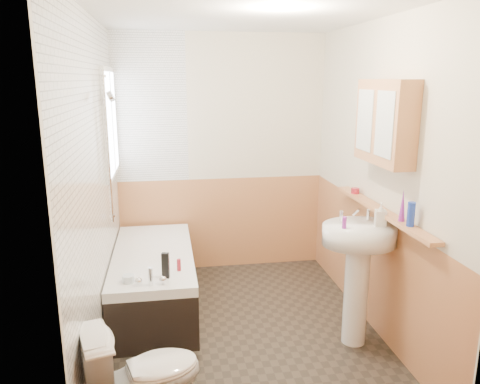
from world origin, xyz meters
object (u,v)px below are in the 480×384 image
bathtub (154,278)px  medicine_cabinet (385,122)px  toilet (144,377)px  sink (358,260)px  pine_shelf (381,211)px

bathtub → medicine_cabinet: (1.74, -0.78, 1.46)m
toilet → bathtub: bearing=-17.4°
medicine_cabinet → sink: bearing=-157.6°
medicine_cabinet → pine_shelf: bearing=25.6°
bathtub → sink: bearing=-28.4°
medicine_cabinet → toilet: bearing=-156.9°
sink → medicine_cabinet: size_ratio=1.61×
bathtub → medicine_cabinet: bearing=-24.1°
toilet → pine_shelf: pine_shelf is taller
sink → medicine_cabinet: 1.05m
sink → pine_shelf: 0.42m
toilet → pine_shelf: bearing=-83.1°
toilet → pine_shelf: (1.80, 0.77, 0.72)m
pine_shelf → medicine_cabinet: bearing=-154.4°
toilet → sink: sink is taller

